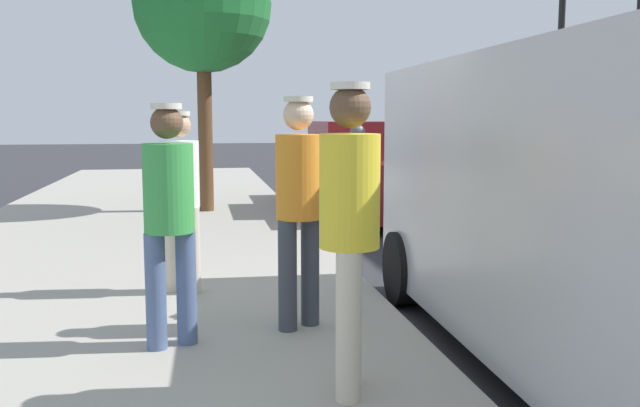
# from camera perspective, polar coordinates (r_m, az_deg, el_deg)

# --- Properties ---
(ground_plane) EXTENTS (80.00, 80.00, 0.00)m
(ground_plane) POSITION_cam_1_polar(r_m,az_deg,el_deg) (6.31, 14.86, -9.00)
(ground_plane) COLOR #2D2D33
(sidewalk_slab) EXTENTS (5.00, 32.00, 0.15)m
(sidewalk_slab) POSITION_cam_1_polar(r_m,az_deg,el_deg) (5.80, -18.88, -9.83)
(sidewalk_slab) COLOR #9E998E
(sidewalk_slab) RESTS_ON ground
(parking_meter_near) EXTENTS (0.14, 0.18, 1.52)m
(parking_meter_near) POSITION_cam_1_polar(r_m,az_deg,el_deg) (5.50, 3.08, 1.42)
(parking_meter_near) COLOR gray
(parking_meter_near) RESTS_ON sidewalk_slab
(pedestrian_in_yellow) EXTENTS (0.34, 0.35, 1.77)m
(pedestrian_in_yellow) POSITION_cam_1_polar(r_m,az_deg,el_deg) (3.87, 2.45, -1.17)
(pedestrian_in_yellow) COLOR beige
(pedestrian_in_yellow) RESTS_ON sidewalk_slab
(pedestrian_in_orange) EXTENTS (0.34, 0.34, 1.73)m
(pedestrian_in_orange) POSITION_cam_1_polar(r_m,az_deg,el_deg) (5.11, -1.77, 0.55)
(pedestrian_in_orange) COLOR #383D47
(pedestrian_in_orange) RESTS_ON sidewalk_slab
(pedestrian_in_white) EXTENTS (0.34, 0.34, 1.63)m
(pedestrian_in_white) POSITION_cam_1_polar(r_m,az_deg,el_deg) (6.30, -11.44, 1.08)
(pedestrian_in_white) COLOR beige
(pedestrian_in_white) RESTS_ON sidewalk_slab
(pedestrian_in_green) EXTENTS (0.34, 0.34, 1.67)m
(pedestrian_in_green) POSITION_cam_1_polar(r_m,az_deg,el_deg) (4.79, -12.34, -0.50)
(pedestrian_in_green) COLOR #4C608C
(pedestrian_in_green) RESTS_ON sidewalk_slab
(parked_van) EXTENTS (2.24, 5.25, 2.15)m
(parked_van) POSITION_cam_1_polar(r_m,az_deg,el_deg) (4.86, 24.46, -0.29)
(parked_van) COLOR #BCBCC1
(parked_van) RESTS_ON ground
(parked_sedan_behind) EXTENTS (1.95, 4.40, 1.65)m
(parked_sedan_behind) POSITION_cam_1_polar(r_m,az_deg,el_deg) (11.95, 3.41, 2.46)
(parked_sedan_behind) COLOR maroon
(parked_sedan_behind) RESTS_ON ground
(traffic_light_corner) EXTENTS (2.48, 0.42, 5.20)m
(traffic_light_corner) POSITION_cam_1_polar(r_m,az_deg,el_deg) (18.46, 21.55, 12.24)
(traffic_light_corner) COLOR black
(traffic_light_corner) RESTS_ON ground
(street_tree) EXTENTS (2.26, 2.26, 4.55)m
(street_tree) POSITION_cam_1_polar(r_m,az_deg,el_deg) (11.89, -9.65, 15.87)
(street_tree) COLOR brown
(street_tree) RESTS_ON sidewalk_slab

